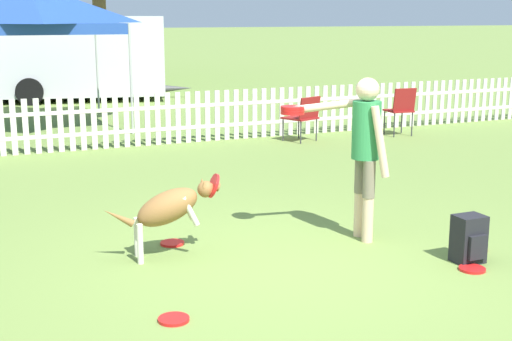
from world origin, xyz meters
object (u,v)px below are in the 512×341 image
at_px(folding_chair_blue_left, 401,107).
at_px(canopy_tent_main, 28,8).
at_px(frisbee_near_handler, 472,269).
at_px(folding_chair_center, 304,115).
at_px(frisbee_far_scatter, 174,319).
at_px(backpack_on_grass, 469,239).
at_px(equipment_trailer, 59,56).
at_px(frisbee_near_dog, 475,248).
at_px(handler_person, 362,140).
at_px(frisbee_midfield, 172,243).
at_px(leaping_dog, 170,207).

distance_m(folding_chair_blue_left, canopy_tent_main, 7.43).
height_order(frisbee_near_handler, folding_chair_center, folding_chair_center).
distance_m(frisbee_far_scatter, folding_chair_blue_left, 8.88).
height_order(backpack_on_grass, canopy_tent_main, canopy_tent_main).
bearing_deg(folding_chair_center, equipment_trailer, -91.49).
height_order(frisbee_near_handler, equipment_trailer, equipment_trailer).
distance_m(frisbee_near_handler, frisbee_near_dog, 0.61).
bearing_deg(frisbee_near_handler, equipment_trailer, 95.31).
relative_size(frisbee_near_dog, folding_chair_center, 0.29).
relative_size(handler_person, backpack_on_grass, 3.68).
bearing_deg(frisbee_near_dog, frisbee_midfield, 153.46).
height_order(leaping_dog, frisbee_near_dog, leaping_dog).
distance_m(frisbee_near_handler, equipment_trailer, 14.74).
relative_size(handler_person, canopy_tent_main, 0.50).
height_order(folding_chair_center, canopy_tent_main, canopy_tent_main).
bearing_deg(frisbee_far_scatter, handler_person, 26.76).
distance_m(leaping_dog, frisbee_near_dog, 2.95).
distance_m(leaping_dog, equipment_trailer, 13.28).
bearing_deg(leaping_dog, folding_chair_center, 148.88).
bearing_deg(folding_chair_center, frisbee_near_handler, 54.13).
bearing_deg(frisbee_midfield, frisbee_far_scatter, -106.58).
distance_m(backpack_on_grass, canopy_tent_main, 10.45).
height_order(leaping_dog, canopy_tent_main, canopy_tent_main).
relative_size(backpack_on_grass, canopy_tent_main, 0.14).
xyz_separation_m(folding_chair_blue_left, canopy_tent_main, (-6.12, 3.81, 1.80)).
height_order(frisbee_near_dog, equipment_trailer, equipment_trailer).
bearing_deg(folding_chair_center, canopy_tent_main, -62.53).
relative_size(handler_person, folding_chair_blue_left, 1.80).
relative_size(handler_person, folding_chair_center, 2.01).
height_order(leaping_dog, folding_chair_center, folding_chair_center).
bearing_deg(equipment_trailer, canopy_tent_main, -92.05).
height_order(backpack_on_grass, folding_chair_center, folding_chair_center).
relative_size(backpack_on_grass, equipment_trailer, 0.07).
relative_size(handler_person, equipment_trailer, 0.26).
distance_m(frisbee_midfield, equipment_trailer, 12.95).
bearing_deg(handler_person, frisbee_near_handler, -152.25).
bearing_deg(leaping_dog, backpack_on_grass, 70.60).
bearing_deg(canopy_tent_main, frisbee_far_scatter, -91.06).
xyz_separation_m(handler_person, frisbee_midfield, (-1.77, 0.58, -1.00)).
bearing_deg(handler_person, frisbee_near_dog, -123.62).
bearing_deg(frisbee_near_dog, leaping_dog, 160.65).
bearing_deg(frisbee_midfield, frisbee_near_handler, -38.41).
distance_m(backpack_on_grass, equipment_trailer, 14.55).
height_order(handler_person, canopy_tent_main, canopy_tent_main).
bearing_deg(handler_person, canopy_tent_main, 20.52).
distance_m(frisbee_near_dog, folding_chair_blue_left, 6.64).
distance_m(leaping_dog, frisbee_far_scatter, 1.51).
height_order(folding_chair_center, equipment_trailer, equipment_trailer).
bearing_deg(canopy_tent_main, equipment_trailer, 75.43).
xyz_separation_m(frisbee_near_handler, frisbee_near_dog, (0.41, 0.45, 0.00)).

